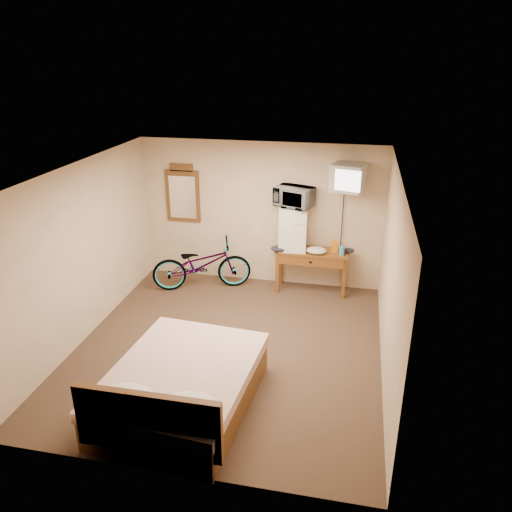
% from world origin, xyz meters
% --- Properties ---
extents(room, '(4.60, 4.64, 2.50)m').
position_xyz_m(room, '(-0.00, 0.00, 1.25)').
color(room, '#432D21').
rests_on(room, ground).
extents(desk, '(1.23, 0.50, 0.75)m').
position_xyz_m(desk, '(0.95, 2.00, 0.62)').
color(desk, brown).
rests_on(desk, floor).
extents(mini_fridge, '(0.49, 0.47, 0.75)m').
position_xyz_m(mini_fridge, '(0.61, 2.05, 1.12)').
color(mini_fridge, silver).
rests_on(mini_fridge, desk).
extents(microwave, '(0.70, 0.58, 0.33)m').
position_xyz_m(microwave, '(0.61, 2.05, 1.66)').
color(microwave, silver).
rests_on(microwave, mini_fridge).
extents(snack_bag, '(0.12, 0.09, 0.22)m').
position_xyz_m(snack_bag, '(1.31, 2.02, 0.86)').
color(snack_bag, orange).
rests_on(snack_bag, desk).
extents(blue_cup, '(0.09, 0.09, 0.16)m').
position_xyz_m(blue_cup, '(1.44, 1.93, 0.83)').
color(blue_cup, '#3890BF').
rests_on(blue_cup, desk).
extents(cloth_cream, '(0.34, 0.26, 0.10)m').
position_xyz_m(cloth_cream, '(1.02, 1.93, 0.80)').
color(cloth_cream, beige).
rests_on(cloth_cream, desk).
extents(cloth_dark_a, '(0.26, 0.20, 0.10)m').
position_xyz_m(cloth_dark_a, '(0.40, 1.88, 0.80)').
color(cloth_dark_a, black).
rests_on(cloth_dark_a, desk).
extents(cloth_dark_b, '(0.18, 0.15, 0.08)m').
position_xyz_m(cloth_dark_b, '(1.55, 2.06, 0.79)').
color(cloth_dark_b, black).
rests_on(cloth_dark_b, desk).
extents(crt_television, '(0.58, 0.64, 0.43)m').
position_xyz_m(crt_television, '(1.45, 2.02, 2.03)').
color(crt_television, black).
rests_on(crt_television, room).
extents(wall_mirror, '(0.61, 0.04, 1.03)m').
position_xyz_m(wall_mirror, '(-1.39, 2.27, 1.54)').
color(wall_mirror, brown).
rests_on(wall_mirror, room).
extents(bicycle, '(1.80, 1.15, 0.90)m').
position_xyz_m(bicycle, '(-0.93, 1.77, 0.45)').
color(bicycle, black).
rests_on(bicycle, floor).
extents(bed, '(1.69, 2.15, 0.90)m').
position_xyz_m(bed, '(-0.20, -1.37, 0.29)').
color(bed, brown).
rests_on(bed, floor).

